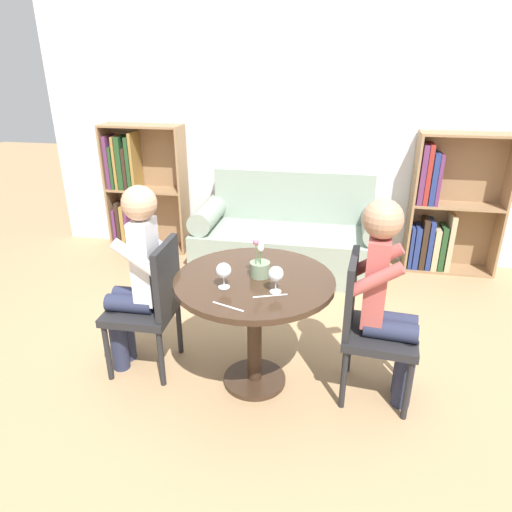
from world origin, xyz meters
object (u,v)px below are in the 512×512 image
object	(u,v)px
couch	(289,238)
bookshelf_left	(138,187)
bookshelf_right	(443,212)
flower_vase	(260,267)
chair_left	(152,302)
chair_right	(369,323)
person_right	(387,297)
wine_glass_left	(224,271)
person_left	(136,276)
wine_glass_right	(276,275)

from	to	relation	value
couch	bookshelf_left	size ratio (longest dim) A/B	1.35
bookshelf_right	flower_vase	distance (m)	2.47
chair_left	couch	bearing A→B (deg)	157.73
bookshelf_left	chair_left	world-z (taller)	bookshelf_left
couch	flower_vase	world-z (taller)	flower_vase
chair_right	flower_vase	distance (m)	0.72
chair_left	person_right	distance (m)	1.45
chair_left	wine_glass_left	world-z (taller)	chair_left
couch	person_right	bearing A→B (deg)	-66.68
chair_right	wine_glass_left	xyz separation A→B (m)	(-0.82, -0.18, 0.35)
chair_left	flower_vase	xyz separation A→B (m)	(0.70, -0.00, 0.31)
bookshelf_left	wine_glass_left	world-z (taller)	bookshelf_left
bookshelf_left	bookshelf_right	distance (m)	3.08
chair_right	person_left	bearing A→B (deg)	95.22
chair_left	wine_glass_right	world-z (taller)	chair_left
bookshelf_right	person_left	distance (m)	2.98
chair_left	person_left	size ratio (longest dim) A/B	0.72
chair_left	flower_vase	bearing A→B (deg)	88.69
couch	wine_glass_left	bearing A→B (deg)	-94.31
bookshelf_left	person_left	distance (m)	2.21
person_right	flower_vase	distance (m)	0.74
bookshelf_left	person_left	xyz separation A→B (m)	(0.89, -2.02, -0.01)
wine_glass_right	bookshelf_right	bearing A→B (deg)	59.69
chair_right	wine_glass_left	distance (m)	0.91
bookshelf_left	person_right	distance (m)	3.15
chair_left	chair_right	xyz separation A→B (m)	(1.35, -0.00, 0.00)
wine_glass_right	wine_glass_left	bearing A→B (deg)	179.80
couch	chair_left	world-z (taller)	couch
bookshelf_left	person_right	bearing A→B (deg)	-40.12
chair_left	person_left	bearing A→B (deg)	-89.20
person_right	flower_vase	bearing A→B (deg)	94.14
bookshelf_right	flower_vase	size ratio (longest dim) A/B	5.46
couch	flower_vase	bearing A→B (deg)	-89.15
couch	person_right	xyz separation A→B (m)	(0.76, -1.76, 0.37)
bookshelf_left	person_left	bearing A→B (deg)	-66.26
bookshelf_right	person_right	world-z (taller)	bookshelf_right
couch	wine_glass_left	world-z (taller)	couch
flower_vase	person_right	bearing A→B (deg)	-1.04
bookshelf_left	wine_glass_left	size ratio (longest dim) A/B	8.94
couch	bookshelf_right	distance (m)	1.48
chair_right	wine_glass_left	world-z (taller)	chair_right
chair_right	person_right	xyz separation A→B (m)	(0.09, -0.01, 0.19)
chair_right	wine_glass_right	world-z (taller)	chair_right
couch	chair_left	bearing A→B (deg)	-111.11
wine_glass_right	chair_right	bearing A→B (deg)	18.77
couch	bookshelf_left	xyz separation A→B (m)	(-1.65, 0.27, 0.37)
bookshelf_right	wine_glass_left	size ratio (longest dim) A/B	8.94
chair_right	chair_left	bearing A→B (deg)	95.09
person_right	wine_glass_left	distance (m)	0.94
bookshelf_right	person_left	size ratio (longest dim) A/B	1.06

